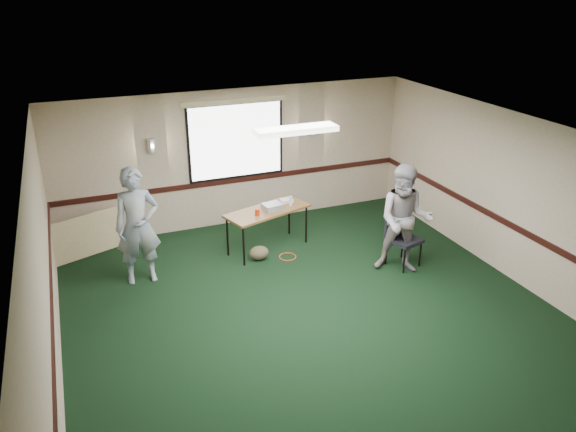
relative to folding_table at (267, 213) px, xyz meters
name	(u,v)px	position (x,y,z in m)	size (l,w,h in m)	color
ground	(322,326)	(-0.13, -2.61, -0.72)	(8.00, 8.00, 0.00)	black
room_shell	(269,177)	(-0.13, -0.49, 0.86)	(8.00, 8.02, 8.00)	tan
folding_table	(267,213)	(0.00, 0.00, 0.00)	(1.67, 1.06, 0.78)	#533517
projector	(272,207)	(0.09, -0.02, 0.11)	(0.33, 0.27, 0.11)	gray
game_console	(286,201)	(0.45, 0.22, 0.08)	(0.22, 0.18, 0.06)	silver
red_cup	(257,212)	(-0.25, -0.18, 0.12)	(0.08, 0.08, 0.12)	#A9260B
water_bottle	(291,201)	(0.46, 0.02, 0.15)	(0.06, 0.06, 0.18)	#99C8FB
duffel_bag	(259,253)	(-0.29, -0.34, -0.59)	(0.35, 0.27, 0.25)	#3F3624
cable_coil	(288,257)	(0.21, -0.45, -0.71)	(0.31, 0.31, 0.02)	red
folded_table	(85,236)	(-3.10, 0.99, -0.35)	(1.44, 0.06, 0.74)	tan
conference_chair	(401,233)	(1.92, -1.38, -0.14)	(0.60, 0.61, 0.99)	black
person_left	(138,226)	(-2.30, -0.30, 0.25)	(0.71, 0.46, 1.94)	#3E5E88
person_right	(405,220)	(1.83, -1.61, 0.22)	(0.91, 0.71, 1.87)	#697EA4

